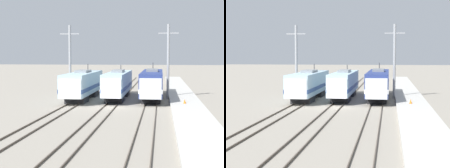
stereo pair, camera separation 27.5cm
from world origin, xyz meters
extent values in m
plane|color=gray|center=(0.00, 0.00, 0.00)|extent=(400.00, 400.00, 0.00)
cube|color=#4C4238|center=(-5.65, 0.00, 0.07)|extent=(0.07, 120.00, 0.15)
cube|color=#4C4238|center=(-4.21, 0.00, 0.07)|extent=(0.07, 120.00, 0.15)
cube|color=#4C4238|center=(-0.72, 0.00, 0.07)|extent=(0.07, 120.00, 0.15)
cube|color=#4C4238|center=(0.72, 0.00, 0.07)|extent=(0.07, 120.00, 0.15)
cube|color=#4C4238|center=(4.21, 0.00, 0.07)|extent=(0.07, 120.00, 0.15)
cube|color=#4C4238|center=(5.65, 0.00, 0.07)|extent=(0.07, 120.00, 0.15)
cube|color=#232326|center=(-4.93, 3.73, 0.47)|extent=(2.61, 3.55, 0.95)
cube|color=#232326|center=(-4.93, 11.80, 0.47)|extent=(2.61, 3.55, 0.95)
cube|color=#9EBCCC|center=(-4.93, 7.76, 2.41)|extent=(3.07, 16.13, 2.92)
cube|color=navy|center=(-4.93, 7.76, 1.83)|extent=(3.11, 16.17, 0.53)
cube|color=silver|center=(-4.93, 0.65, 2.19)|extent=(2.83, 2.10, 2.48)
cube|color=black|center=(-4.93, -0.32, 2.74)|extent=(2.40, 0.08, 0.69)
cube|color=gray|center=(-4.93, 7.76, 4.04)|extent=(1.69, 4.03, 0.35)
cylinder|color=#38383D|center=(-4.93, 11.31, 4.45)|extent=(0.12, 0.12, 1.16)
cube|color=#232326|center=(0.00, 5.07, 0.47)|extent=(2.34, 3.57, 0.95)
cube|color=#232326|center=(0.00, 13.19, 0.47)|extent=(2.34, 3.57, 0.95)
cube|color=#9EBCCC|center=(0.00, 9.13, 2.41)|extent=(2.76, 16.23, 2.92)
cube|color=navy|center=(0.00, 9.13, 1.83)|extent=(2.80, 16.27, 0.53)
cube|color=silver|center=(0.00, 2.16, 2.19)|extent=(2.54, 2.49, 2.48)
cube|color=black|center=(0.00, 1.00, 2.74)|extent=(2.16, 0.08, 0.70)
cube|color=gray|center=(0.00, 9.13, 4.05)|extent=(1.52, 4.06, 0.35)
cylinder|color=#38383D|center=(0.00, 12.70, 4.36)|extent=(0.12, 0.12, 0.97)
cube|color=black|center=(4.93, 5.25, 0.47)|extent=(2.50, 3.97, 0.95)
cube|color=black|center=(4.93, 14.26, 0.47)|extent=(2.50, 3.97, 0.95)
cube|color=navy|center=(4.93, 9.76, 2.47)|extent=(2.94, 18.03, 3.04)
cube|color=silver|center=(4.93, 9.76, 1.86)|extent=(2.98, 18.07, 0.55)
cube|color=silver|center=(4.93, 1.79, 2.24)|extent=(2.70, 2.29, 2.59)
cube|color=black|center=(4.93, 0.72, 2.81)|extent=(2.30, 0.08, 0.72)
cube|color=slate|center=(4.93, 9.76, 4.17)|extent=(1.61, 4.51, 0.35)
cylinder|color=#38383D|center=(4.93, 13.72, 4.59)|extent=(0.12, 0.12, 1.19)
cylinder|color=gray|center=(-7.50, 10.37, 5.42)|extent=(0.39, 0.39, 10.84)
cube|color=gray|center=(-7.50, 10.37, 9.54)|extent=(2.95, 0.16, 0.16)
cylinder|color=gray|center=(7.21, 10.37, 5.42)|extent=(0.39, 0.39, 10.84)
cube|color=gray|center=(7.21, 10.37, 9.54)|extent=(2.95, 0.16, 0.16)
cube|color=#B7B5AD|center=(9.37, 0.00, 0.19)|extent=(4.00, 120.00, 0.37)
cone|color=orange|center=(9.13, 1.74, 0.65)|extent=(0.33, 0.33, 0.56)
camera|label=1|loc=(6.20, -44.94, 6.36)|focal=60.00mm
camera|label=2|loc=(6.47, -44.91, 6.36)|focal=60.00mm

